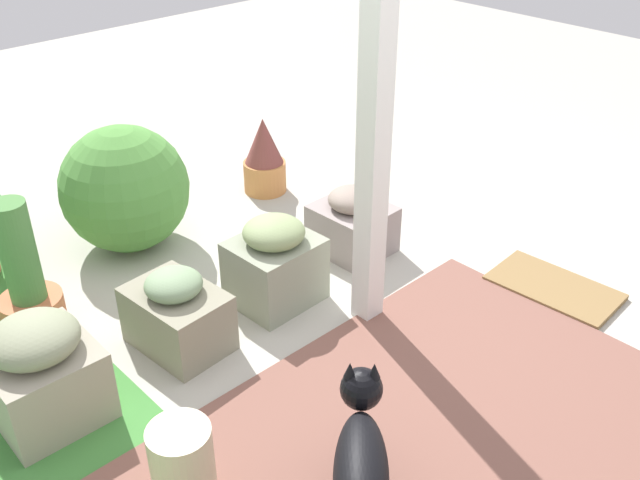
{
  "coord_description": "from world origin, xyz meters",
  "views": [
    {
      "loc": [
        -1.81,
        2.06,
        2.2
      ],
      "look_at": [
        0.34,
        0.03,
        0.43
      ],
      "focal_mm": 40.52,
      "sensor_mm": 36.0,
      "label": 1
    }
  ],
  "objects": [
    {
      "name": "ground_plane",
      "position": [
        0.0,
        0.0,
        0.0
      ],
      "size": [
        12.0,
        12.0,
        0.0
      ],
      "primitive_type": "plane",
      "color": "#AFAB9E"
    },
    {
      "name": "brick_path",
      "position": [
        -0.73,
        0.37,
        0.01
      ],
      "size": [
        1.8,
        2.4,
        0.02
      ],
      "primitive_type": "cube",
      "color": "brown",
      "rests_on": "ground"
    },
    {
      "name": "porch_pillar",
      "position": [
        0.16,
        -0.12,
        1.14
      ],
      "size": [
        0.11,
        0.11,
        2.28
      ],
      "primitive_type": "cube",
      "color": "white",
      "rests_on": "ground"
    },
    {
      "name": "stone_planter_nearest",
      "position": [
        0.65,
        -0.52,
        0.17
      ],
      "size": [
        0.42,
        0.38,
        0.39
      ],
      "color": "gray",
      "rests_on": "ground"
    },
    {
      "name": "stone_planter_near",
      "position": [
        0.57,
        0.12,
        0.22
      ],
      "size": [
        0.38,
        0.44,
        0.47
      ],
      "color": "gray",
      "rests_on": "ground"
    },
    {
      "name": "stone_planter_mid",
      "position": [
        0.61,
        0.69,
        0.18
      ],
      "size": [
        0.49,
        0.37,
        0.41
      ],
      "color": "gray",
      "rests_on": "ground"
    },
    {
      "name": "stone_planter_far",
      "position": [
        0.59,
        1.35,
        0.23
      ],
      "size": [
        0.44,
        0.43,
        0.48
      ],
      "color": "gray",
      "rests_on": "ground"
    },
    {
      "name": "round_shrub",
      "position": [
        1.58,
        0.37,
        0.36
      ],
      "size": [
        0.72,
        0.72,
        0.72
      ],
      "primitive_type": "sphere",
      "color": "#4E8C3B",
      "rests_on": "ground"
    },
    {
      "name": "terracotta_pot_spiky",
      "position": [
        1.57,
        -0.64,
        0.24
      ],
      "size": [
        0.28,
        0.28,
        0.51
      ],
      "color": "#BF7940",
      "rests_on": "ground"
    },
    {
      "name": "terracotta_pot_tall",
      "position": [
        1.23,
        1.13,
        0.25
      ],
      "size": [
        0.31,
        0.31,
        0.68
      ],
      "color": "#C16942",
      "rests_on": "ground"
    },
    {
      "name": "dog",
      "position": [
        -0.66,
        0.78,
        0.28
      ],
      "size": [
        0.58,
        0.59,
        0.48
      ],
      "color": "black",
      "rests_on": "ground"
    },
    {
      "name": "ceramic_urn",
      "position": [
        -0.19,
        1.2,
        0.19
      ],
      "size": [
        0.23,
        0.23,
        0.38
      ],
      "primitive_type": "cylinder",
      "color": "beige",
      "rests_on": "ground"
    },
    {
      "name": "doormat",
      "position": [
        -0.38,
        -1.0,
        0.01
      ],
      "size": [
        0.67,
        0.41,
        0.03
      ],
      "primitive_type": "cube",
      "rotation": [
        0.0,
        0.0,
        0.06
      ],
      "color": "olive",
      "rests_on": "ground"
    }
  ]
}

